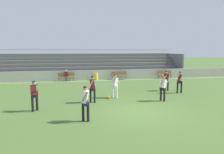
% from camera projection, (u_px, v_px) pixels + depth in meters
% --- Properties ---
extents(ground_plane, '(160.00, 160.00, 0.00)m').
position_uv_depth(ground_plane, '(140.00, 112.00, 11.10)').
color(ground_plane, '#4C6B30').
extents(field_line_sideline, '(44.00, 0.12, 0.01)m').
position_uv_depth(field_line_sideline, '(105.00, 80.00, 22.67)').
color(field_line_sideline, white).
rests_on(field_line_sideline, ground).
extents(sideline_wall, '(48.00, 0.16, 1.05)m').
position_uv_depth(sideline_wall, '(103.00, 75.00, 23.82)').
color(sideline_wall, '#BCB7AD').
rests_on(sideline_wall, ground).
extents(bleacher_stand, '(24.90, 4.66, 3.42)m').
position_uv_depth(bleacher_stand, '(86.00, 64.00, 26.43)').
color(bleacher_stand, '#897051').
rests_on(bleacher_stand, ground).
extents(bench_far_right, '(1.80, 0.40, 0.90)m').
position_uv_depth(bench_far_right, '(66.00, 76.00, 22.43)').
color(bench_far_right, olive).
rests_on(bench_far_right, ground).
extents(bench_centre_sideline, '(1.80, 0.40, 0.90)m').
position_uv_depth(bench_centre_sideline, '(119.00, 75.00, 23.57)').
color(bench_centre_sideline, olive).
rests_on(bench_centre_sideline, ground).
extents(bench_near_bin, '(1.80, 0.40, 0.90)m').
position_uv_depth(bench_near_bin, '(165.00, 74.00, 24.63)').
color(bench_near_bin, olive).
rests_on(bench_near_bin, ground).
extents(trash_bin, '(0.49, 0.49, 0.77)m').
position_uv_depth(trash_bin, '(96.00, 76.00, 23.16)').
color(trash_bin, yellow).
rests_on(trash_bin, ground).
extents(spectator_seated, '(0.36, 0.42, 1.21)m').
position_uv_depth(spectator_seated, '(66.00, 75.00, 22.30)').
color(spectator_seated, '#2D2D38').
rests_on(spectator_seated, ground).
extents(player_dark_wide_left, '(0.51, 0.45, 1.70)m').
position_uv_depth(player_dark_wide_left, '(92.00, 87.00, 13.02)').
color(player_dark_wide_left, black).
rests_on(player_dark_wide_left, ground).
extents(player_white_pressing_high, '(0.72, 0.51, 1.66)m').
position_uv_depth(player_white_pressing_high, '(115.00, 84.00, 14.33)').
color(player_white_pressing_high, white).
rests_on(player_white_pressing_high, ground).
extents(player_dark_wide_right, '(0.67, 0.46, 1.64)m').
position_uv_depth(player_dark_wide_right, '(166.00, 79.00, 16.83)').
color(player_dark_wide_right, black).
rests_on(player_dark_wide_right, ground).
extents(player_white_on_ball, '(0.40, 0.53, 1.69)m').
position_uv_depth(player_white_on_ball, '(85.00, 100.00, 9.52)').
color(player_white_on_ball, black).
rests_on(player_white_on_ball, ground).
extents(player_dark_dropping_back, '(0.47, 0.62, 1.68)m').
position_uv_depth(player_dark_dropping_back, '(34.00, 93.00, 11.16)').
color(player_dark_dropping_back, black).
rests_on(player_dark_dropping_back, ground).
extents(player_dark_challenging, '(0.53, 0.64, 1.70)m').
position_uv_depth(player_dark_challenging, '(180.00, 80.00, 15.92)').
color(player_dark_challenging, black).
rests_on(player_dark_challenging, ground).
extents(player_white_overlapping, '(0.66, 0.49, 1.67)m').
position_uv_depth(player_white_overlapping, '(163.00, 86.00, 13.42)').
color(player_white_overlapping, black).
rests_on(player_white_overlapping, ground).
extents(soccer_ball, '(0.22, 0.22, 0.22)m').
position_uv_depth(soccer_ball, '(108.00, 97.00, 14.11)').
color(soccer_ball, orange).
rests_on(soccer_ball, ground).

